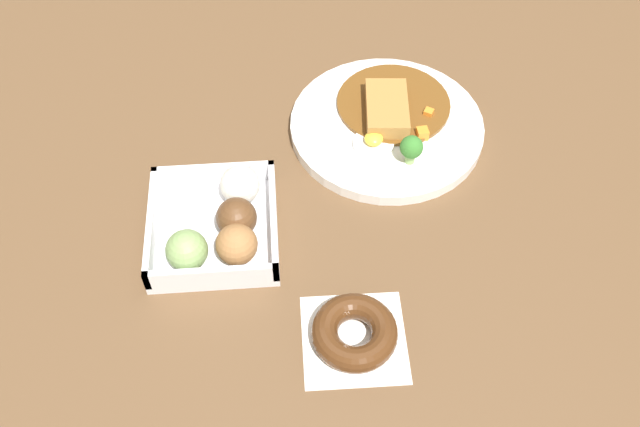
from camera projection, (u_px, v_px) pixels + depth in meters
name	position (u px, v px, depth m)	size (l,w,h in m)	color
ground_plane	(350.00, 218.00, 0.96)	(1.60, 1.60, 0.00)	brown
curry_plate	(388.00, 124.00, 1.05)	(0.29, 0.29, 0.06)	white
donut_box	(220.00, 226.00, 0.92)	(0.18, 0.17, 0.07)	white
chocolate_ring_donut	(355.00, 333.00, 0.84)	(0.13, 0.13, 0.03)	white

